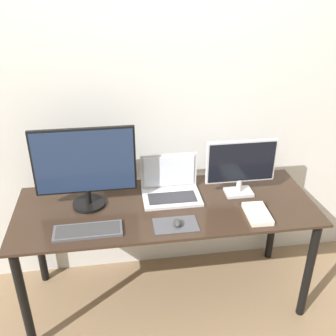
% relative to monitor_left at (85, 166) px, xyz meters
% --- Properties ---
extents(ground_plane, '(12.00, 12.00, 0.00)m').
position_rel_monitor_left_xyz_m(ground_plane, '(0.48, -0.43, -1.04)').
color(ground_plane, '#8C7051').
extents(wall_back, '(7.00, 0.05, 2.50)m').
position_rel_monitor_left_xyz_m(wall_back, '(0.48, 0.34, 0.21)').
color(wall_back, silver).
rests_on(wall_back, ground_plane).
extents(desk, '(1.88, 0.70, 0.77)m').
position_rel_monitor_left_xyz_m(desk, '(0.48, -0.07, -0.39)').
color(desk, '#332319').
rests_on(desk, ground_plane).
extents(monitor_left, '(0.61, 0.20, 0.52)m').
position_rel_monitor_left_xyz_m(monitor_left, '(0.00, 0.00, 0.00)').
color(monitor_left, black).
rests_on(monitor_left, desk).
extents(monitor_right, '(0.45, 0.12, 0.38)m').
position_rel_monitor_left_xyz_m(monitor_right, '(0.97, 0.00, -0.07)').
color(monitor_right, silver).
rests_on(monitor_right, desk).
extents(laptop, '(0.37, 0.26, 0.26)m').
position_rel_monitor_left_xyz_m(laptop, '(0.53, 0.05, -0.21)').
color(laptop, silver).
rests_on(laptop, desk).
extents(keyboard, '(0.39, 0.15, 0.02)m').
position_rel_monitor_left_xyz_m(keyboard, '(0.00, -0.28, -0.27)').
color(keyboard, '#4C4C51').
rests_on(keyboard, desk).
extents(mousepad, '(0.26, 0.16, 0.00)m').
position_rel_monitor_left_xyz_m(mousepad, '(0.50, -0.29, -0.27)').
color(mousepad, '#47474C').
rests_on(mousepad, desk).
extents(mouse, '(0.04, 0.07, 0.04)m').
position_rel_monitor_left_xyz_m(mouse, '(0.51, -0.30, -0.25)').
color(mouse, '#333333').
rests_on(mouse, mousepad).
extents(book, '(0.14, 0.23, 0.03)m').
position_rel_monitor_left_xyz_m(book, '(1.01, -0.27, -0.26)').
color(book, silver).
rests_on(book, desk).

